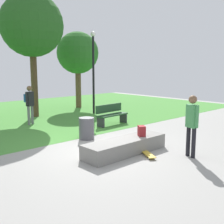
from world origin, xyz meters
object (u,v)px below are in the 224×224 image
(concrete_ledge, at_px, (125,146))
(skater_performing_trick, at_px, (192,121))
(park_bench_far_right, at_px, (111,114))
(trash_bin, at_px, (87,128))
(tree_leaning_ash, at_px, (78,53))
(lamp_post, at_px, (93,65))
(pedestrian_with_backpack, at_px, (30,101))
(tree_broad_elm, at_px, (32,26))
(backpack_on_ledge, at_px, (142,131))
(skateboard_by_ledge, at_px, (148,154))

(concrete_ledge, xyz_separation_m, skater_performing_trick, (1.15, -1.51, 0.84))
(park_bench_far_right, height_order, trash_bin, park_bench_far_right)
(skater_performing_trick, distance_m, tree_leaning_ash, 11.11)
(lamp_post, height_order, pedestrian_with_backpack, lamp_post)
(tree_broad_elm, height_order, pedestrian_with_backpack, tree_broad_elm)
(concrete_ledge, height_order, tree_broad_elm, tree_broad_elm)
(concrete_ledge, height_order, backpack_on_ledge, backpack_on_ledge)
(skateboard_by_ledge, distance_m, pedestrian_with_backpack, 6.59)
(backpack_on_ledge, relative_size, park_bench_far_right, 0.20)
(skateboard_by_ledge, height_order, lamp_post, lamp_post)
(park_bench_far_right, relative_size, pedestrian_with_backpack, 0.93)
(skateboard_by_ledge, bearing_deg, backpack_on_ledge, 57.93)
(tree_leaning_ash, height_order, lamp_post, tree_leaning_ash)
(concrete_ledge, relative_size, backpack_on_ledge, 8.87)
(skater_performing_trick, bearing_deg, park_bench_far_right, 74.09)
(tree_broad_elm, bearing_deg, concrete_ledge, -97.76)
(concrete_ledge, bearing_deg, trash_bin, 85.33)
(backpack_on_ledge, height_order, lamp_post, lamp_post)
(tree_broad_elm, distance_m, trash_bin, 6.97)
(park_bench_far_right, distance_m, tree_leaning_ash, 6.45)
(backpack_on_ledge, height_order, tree_leaning_ash, tree_leaning_ash)
(concrete_ledge, height_order, park_bench_far_right, park_bench_far_right)
(skater_performing_trick, xyz_separation_m, tree_broad_elm, (-0.11, 9.13, 3.54))
(concrete_ledge, xyz_separation_m, skateboard_by_ledge, (0.29, -0.64, -0.16))
(park_bench_far_right, bearing_deg, concrete_ledge, -126.85)
(park_bench_far_right, bearing_deg, lamp_post, 65.27)
(skater_performing_trick, height_order, lamp_post, lamp_post)
(skateboard_by_ledge, distance_m, park_bench_far_right, 4.65)
(skateboard_by_ledge, relative_size, tree_broad_elm, 0.13)
(skater_performing_trick, bearing_deg, lamp_post, 70.71)
(backpack_on_ledge, relative_size, tree_broad_elm, 0.05)
(lamp_post, relative_size, pedestrian_with_backpack, 2.55)
(tree_leaning_ash, bearing_deg, tree_broad_elm, -162.24)
(skater_performing_trick, xyz_separation_m, skateboard_by_ledge, (-0.87, 0.87, -0.99))
(trash_bin, xyz_separation_m, pedestrian_with_backpack, (-0.31, 3.74, 0.66))
(tree_leaning_ash, bearing_deg, trash_bin, -123.94)
(park_bench_far_right, bearing_deg, skateboard_by_ledge, -119.28)
(skateboard_by_ledge, bearing_deg, concrete_ledge, 114.08)
(skateboard_by_ledge, bearing_deg, tree_broad_elm, 84.79)
(backpack_on_ledge, distance_m, trash_bin, 2.27)
(concrete_ledge, xyz_separation_m, pedestrian_with_backpack, (-0.13, 5.87, 0.83))
(backpack_on_ledge, bearing_deg, tree_broad_elm, -149.54)
(concrete_ledge, bearing_deg, park_bench_far_right, 53.15)
(tree_broad_elm, xyz_separation_m, tree_leaning_ash, (3.61, 1.15, -1.20))
(skateboard_by_ledge, xyz_separation_m, park_bench_far_right, (2.27, 4.04, 0.42))
(backpack_on_ledge, xyz_separation_m, tree_leaning_ash, (4.01, 8.85, 2.79))
(tree_leaning_ash, bearing_deg, pedestrian_with_backpack, -148.70)
(tree_leaning_ash, bearing_deg, skateboard_by_ledge, -114.85)
(tree_broad_elm, xyz_separation_m, lamp_post, (2.85, -1.32, -1.91))
(tree_broad_elm, bearing_deg, lamp_post, -24.82)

